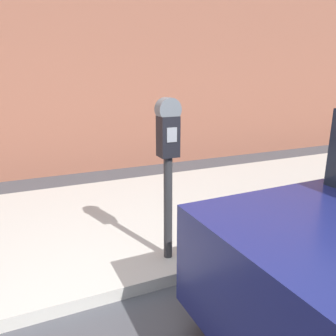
{
  "coord_description": "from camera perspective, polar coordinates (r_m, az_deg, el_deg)",
  "views": [
    {
      "loc": [
        -0.69,
        -1.41,
        1.73
      ],
      "look_at": [
        0.43,
        1.09,
        0.97
      ],
      "focal_mm": 35.0,
      "sensor_mm": 36.0,
      "label": 1
    }
  ],
  "objects": [
    {
      "name": "sidewalk",
      "position": [
        4.04,
        -12.28,
        -9.39
      ],
      "size": [
        24.0,
        2.8,
        0.11
      ],
      "color": "#BCB7AD",
      "rests_on": "ground_plane"
    },
    {
      "name": "building_facade",
      "position": [
        6.29,
        -19.16,
        22.93
      ],
      "size": [
        24.0,
        0.3,
        5.26
      ],
      "color": "#935642",
      "rests_on": "ground_plane"
    },
    {
      "name": "parking_meter",
      "position": [
        2.81,
        0.0,
        2.52
      ],
      "size": [
        0.2,
        0.16,
        1.46
      ],
      "color": "#2D2D30",
      "rests_on": "sidewalk"
    }
  ]
}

